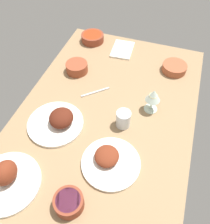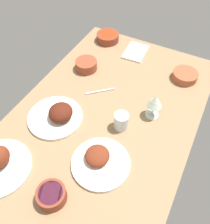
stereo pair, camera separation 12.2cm
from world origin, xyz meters
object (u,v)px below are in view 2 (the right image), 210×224
Objects in this scene: plate_center_main at (58,115)px; wine_glass at (155,102)px; bowl_sauce at (108,37)px; water_tumbler at (121,121)px; folded_napkin at (135,52)px; plate_far_side at (99,161)px; bowl_soup at (86,65)px; bowl_onions at (52,195)px; bowl_potatoes at (185,75)px; fork_loose at (100,91)px.

wine_glass reaches higher than plate_center_main.
bowl_sauce is 73.56cm from water_tumbler.
plate_center_main is at bearing 168.91° from folded_napkin.
plate_far_side is 64.20cm from bowl_soup.
bowl_onions is at bearing -148.46° from plate_center_main.
water_tumbler is at bearing -128.69° from bowl_soup.
plate_far_side reaches higher than bowl_potatoes.
wine_glass is at bearing -107.83° from bowl_soup.
plate_center_main is at bearing 140.55° from bowl_potatoes.
plate_center_main is at bearing -170.26° from bowl_soup.
plate_far_side is 1.40× the size of folded_napkin.
plate_far_side reaches higher than bowl_soup.
plate_center_main is 2.15× the size of bowl_soup.
fork_loose is (38.68, 20.72, -1.53)cm from plate_far_side.
fork_loose is (-45.75, -18.71, -2.44)cm from bowl_sauce.
bowl_soup is 0.69× the size of folded_napkin.
water_tumbler is at bearing -11.48° from bowl_onions.
bowl_onions reaches higher than fork_loose.
bowl_soup is at bearing -176.45° from bowl_sauce.
water_tumbler reaches higher than folded_napkin.
water_tumbler is at bearing 159.56° from bowl_potatoes.
bowl_sauce is at bearing 7.00° from plate_center_main.
plate_center_main is 1.49× the size of folded_napkin.
wine_glass is 18.91cm from water_tumbler.
folded_napkin is (28.73, -20.34, -2.53)cm from bowl_soup.
plate_center_main is 28.41cm from fork_loose.
bowl_soup is at bearing 20.66° from bowl_onions.
folded_napkin is (103.48, 7.84, -2.57)cm from bowl_onions.
plate_center_main is at bearing 120.47° from wine_glass.
bowl_sauce is (72.30, 8.87, 0.06)cm from plate_center_main.
bowl_sauce is 49.49cm from fork_loose.
folded_napkin is at bearing -35.29° from bowl_soup.
bowl_potatoes is at bearing -39.45° from plate_center_main.
water_tumbler reaches higher than plate_center_main.
plate_center_main is at bearing 68.35° from plate_far_side.
wine_glass reaches higher than bowl_potatoes.
plate_far_side is 0.94× the size of plate_center_main.
bowl_sauce is 0.81× the size of folded_napkin.
bowl_soup is (-19.15, 55.56, 0.63)cm from bowl_potatoes.
folded_napkin is at bearing 74.78° from bowl_potatoes.
folded_napkin is (44.30, 28.08, -9.33)cm from wine_glass.
bowl_onions is (-107.03, -30.19, 0.33)cm from bowl_sauce.
bowl_soup is 0.77× the size of fork_loose.
bowl_onions is at bearing -121.37° from fork_loose.
wine_glass is (-15.57, -48.42, 6.79)cm from bowl_soup.
fork_loose is at bearing 51.46° from water_tumbler.
plate_far_side reaches higher than bowl_onions.
bowl_onions is (-93.90, 27.38, 0.68)cm from bowl_potatoes.
water_tumbler is (22.28, 0.13, 2.59)cm from plate_far_side.
bowl_potatoes is 1.61× the size of water_tumbler.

